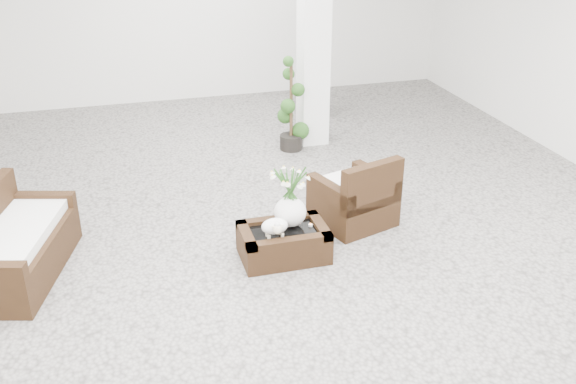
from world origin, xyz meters
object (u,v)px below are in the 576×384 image
object	(u,v)px
topiary	(291,105)
coffee_table	(284,244)
armchair	(354,189)
loveseat	(16,238)

from	to	relation	value
topiary	coffee_table	bearing A→B (deg)	-107.45
armchair	loveseat	xyz separation A→B (m)	(-3.60, -0.14, -0.01)
coffee_table	loveseat	bearing A→B (deg)	171.46
armchair	topiary	xyz separation A→B (m)	(-0.05, 2.40, 0.27)
coffee_table	armchair	distance (m)	1.15
coffee_table	loveseat	distance (m)	2.67
coffee_table	armchair	world-z (taller)	armchair
loveseat	topiary	size ratio (longest dim) A/B	1.13
armchair	loveseat	size ratio (longest dim) A/B	0.54
topiary	armchair	bearing A→B (deg)	-88.70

